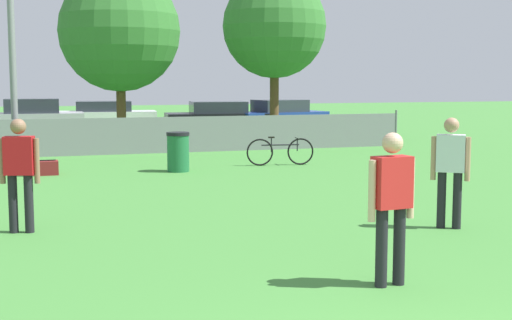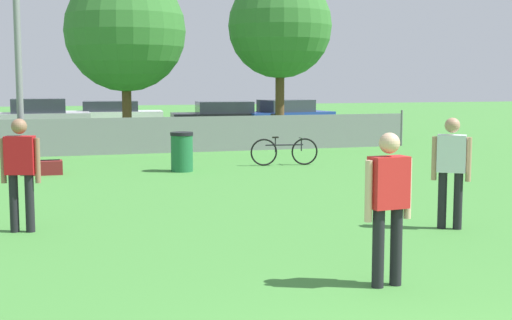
{
  "view_description": "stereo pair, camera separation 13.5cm",
  "coord_description": "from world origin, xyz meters",
  "px_view_note": "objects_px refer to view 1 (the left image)",
  "views": [
    {
      "loc": [
        -2.89,
        -3.45,
        2.21
      ],
      "look_at": [
        0.31,
        6.41,
        1.05
      ],
      "focal_mm": 50.0,
      "sensor_mm": 36.0,
      "label": 1
    },
    {
      "loc": [
        -2.76,
        -3.49,
        2.21
      ],
      "look_at": [
        0.31,
        6.41,
        1.05
      ],
      "focal_mm": 50.0,
      "sensor_mm": 36.0,
      "label": 2
    }
  ],
  "objects_px": {
    "tree_far_right": "(274,27)",
    "parked_car_blue": "(280,116)",
    "parked_car_silver": "(32,119)",
    "parked_car_white": "(104,115)",
    "parked_car_dark": "(218,118)",
    "player_defender_red": "(20,167)",
    "tree_near_pole": "(120,31)",
    "gear_bag_sideline": "(42,168)",
    "trash_bin": "(178,152)",
    "player_receiver_white": "(450,164)",
    "player_thrower_red": "(391,197)",
    "bicycle_sideline": "(280,151)"
  },
  "relations": [
    {
      "from": "tree_far_right",
      "to": "parked_car_dark",
      "type": "distance_m",
      "value": 5.8
    },
    {
      "from": "parked_car_silver",
      "to": "player_thrower_red",
      "type": "bearing_deg",
      "value": -79.72
    },
    {
      "from": "player_defender_red",
      "to": "trash_bin",
      "type": "distance_m",
      "value": 7.18
    },
    {
      "from": "parked_car_silver",
      "to": "parked_car_dark",
      "type": "bearing_deg",
      "value": -3.53
    },
    {
      "from": "gear_bag_sideline",
      "to": "parked_car_dark",
      "type": "distance_m",
      "value": 13.58
    },
    {
      "from": "trash_bin",
      "to": "parked_car_blue",
      "type": "bearing_deg",
      "value": 59.64
    },
    {
      "from": "player_receiver_white",
      "to": "parked_car_silver",
      "type": "bearing_deg",
      "value": 140.82
    },
    {
      "from": "tree_far_right",
      "to": "gear_bag_sideline",
      "type": "height_order",
      "value": "tree_far_right"
    },
    {
      "from": "tree_near_pole",
      "to": "parked_car_blue",
      "type": "distance_m",
      "value": 9.0
    },
    {
      "from": "parked_car_silver",
      "to": "parked_car_white",
      "type": "relative_size",
      "value": 0.83
    },
    {
      "from": "player_receiver_white",
      "to": "player_thrower_red",
      "type": "relative_size",
      "value": 1.0
    },
    {
      "from": "parked_car_silver",
      "to": "tree_far_right",
      "type": "bearing_deg",
      "value": -30.85
    },
    {
      "from": "player_defender_red",
      "to": "trash_bin",
      "type": "relative_size",
      "value": 1.74
    },
    {
      "from": "tree_near_pole",
      "to": "parked_car_white",
      "type": "distance_m",
      "value": 8.66
    },
    {
      "from": "parked_car_white",
      "to": "tree_far_right",
      "type": "bearing_deg",
      "value": -52.28
    },
    {
      "from": "tree_far_right",
      "to": "trash_bin",
      "type": "relative_size",
      "value": 6.21
    },
    {
      "from": "bicycle_sideline",
      "to": "parked_car_silver",
      "type": "height_order",
      "value": "parked_car_silver"
    },
    {
      "from": "gear_bag_sideline",
      "to": "parked_car_dark",
      "type": "xyz_separation_m",
      "value": [
        7.34,
        11.42,
        0.5
      ]
    },
    {
      "from": "trash_bin",
      "to": "gear_bag_sideline",
      "type": "distance_m",
      "value": 3.21
    },
    {
      "from": "tree_near_pole",
      "to": "bicycle_sideline",
      "type": "relative_size",
      "value": 3.3
    },
    {
      "from": "parked_car_silver",
      "to": "parked_car_blue",
      "type": "xyz_separation_m",
      "value": [
        10.13,
        -0.69,
        -0.04
      ]
    },
    {
      "from": "tree_far_right",
      "to": "tree_near_pole",
      "type": "bearing_deg",
      "value": 176.32
    },
    {
      "from": "bicycle_sideline",
      "to": "trash_bin",
      "type": "relative_size",
      "value": 1.86
    },
    {
      "from": "tree_far_right",
      "to": "parked_car_dark",
      "type": "height_order",
      "value": "tree_far_right"
    },
    {
      "from": "player_defender_red",
      "to": "parked_car_silver",
      "type": "distance_m",
      "value": 18.65
    },
    {
      "from": "tree_far_right",
      "to": "parked_car_blue",
      "type": "bearing_deg",
      "value": 67.73
    },
    {
      "from": "player_defender_red",
      "to": "parked_car_blue",
      "type": "xyz_separation_m",
      "value": [
        10.51,
        17.96,
        -0.3
      ]
    },
    {
      "from": "bicycle_sideline",
      "to": "parked_car_blue",
      "type": "height_order",
      "value": "parked_car_blue"
    },
    {
      "from": "tree_near_pole",
      "to": "parked_car_white",
      "type": "height_order",
      "value": "tree_near_pole"
    },
    {
      "from": "player_receiver_white",
      "to": "parked_car_blue",
      "type": "relative_size",
      "value": 0.39
    },
    {
      "from": "bicycle_sideline",
      "to": "gear_bag_sideline",
      "type": "height_order",
      "value": "bicycle_sideline"
    },
    {
      "from": "parked_car_blue",
      "to": "trash_bin",
      "type": "bearing_deg",
      "value": -131.94
    },
    {
      "from": "bicycle_sideline",
      "to": "tree_far_right",
      "type": "bearing_deg",
      "value": 79.02
    },
    {
      "from": "player_defender_red",
      "to": "player_thrower_red",
      "type": "xyz_separation_m",
      "value": [
        3.8,
        -4.07,
        0.0
      ]
    },
    {
      "from": "tree_far_right",
      "to": "gear_bag_sideline",
      "type": "distance_m",
      "value": 11.37
    },
    {
      "from": "gear_bag_sideline",
      "to": "parked_car_white",
      "type": "relative_size",
      "value": 0.15
    },
    {
      "from": "player_defender_red",
      "to": "tree_near_pole",
      "type": "bearing_deg",
      "value": 91.67
    },
    {
      "from": "tree_near_pole",
      "to": "player_defender_red",
      "type": "xyz_separation_m",
      "value": [
        -3.23,
        -13.72,
        -2.88
      ]
    },
    {
      "from": "tree_far_right",
      "to": "parked_car_blue",
      "type": "xyz_separation_m",
      "value": [
        1.88,
        4.58,
        -3.44
      ]
    },
    {
      "from": "player_thrower_red",
      "to": "parked_car_white",
      "type": "relative_size",
      "value": 0.35
    },
    {
      "from": "player_receiver_white",
      "to": "parked_car_silver",
      "type": "height_order",
      "value": "player_receiver_white"
    },
    {
      "from": "tree_near_pole",
      "to": "trash_bin",
      "type": "bearing_deg",
      "value": -87.09
    },
    {
      "from": "player_defender_red",
      "to": "parked_car_silver",
      "type": "bearing_deg",
      "value": 103.76
    },
    {
      "from": "parked_car_silver",
      "to": "parked_car_white",
      "type": "height_order",
      "value": "parked_car_silver"
    },
    {
      "from": "trash_bin",
      "to": "gear_bag_sideline",
      "type": "xyz_separation_m",
      "value": [
        -3.17,
        0.36,
        -0.32
      ]
    },
    {
      "from": "tree_far_right",
      "to": "parked_car_dark",
      "type": "xyz_separation_m",
      "value": [
        -0.86,
        4.59,
        -3.44
      ]
    },
    {
      "from": "tree_near_pole",
      "to": "player_thrower_red",
      "type": "xyz_separation_m",
      "value": [
        0.57,
        -17.79,
        -2.88
      ]
    },
    {
      "from": "parked_car_white",
      "to": "parked_car_blue",
      "type": "xyz_separation_m",
      "value": [
        7.01,
        -3.81,
        0.02
      ]
    },
    {
      "from": "parked_car_silver",
      "to": "parked_car_white",
      "type": "bearing_deg",
      "value": 46.73
    },
    {
      "from": "tree_far_right",
      "to": "player_receiver_white",
      "type": "height_order",
      "value": "tree_far_right"
    }
  ]
}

